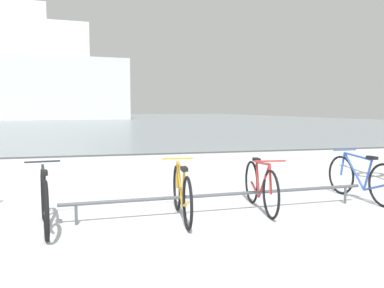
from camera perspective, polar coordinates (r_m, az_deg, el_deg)
ground at (r=57.65m, az=-13.31°, el=3.22°), size 80.00×132.00×0.08m
bike_rack at (r=6.10m, az=4.56°, el=-7.11°), size 4.70×0.25×0.31m
bicycle_0 at (r=5.58m, az=-19.89°, el=-7.40°), size 0.46×1.69×0.84m
bicycle_1 at (r=5.75m, az=-1.44°, el=-6.83°), size 0.46×1.73×0.81m
bicycle_2 at (r=6.30m, az=9.54°, el=-5.82°), size 0.46×1.66×0.82m
bicycle_3 at (r=7.47m, az=22.50°, el=-4.44°), size 0.46×1.75×0.82m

